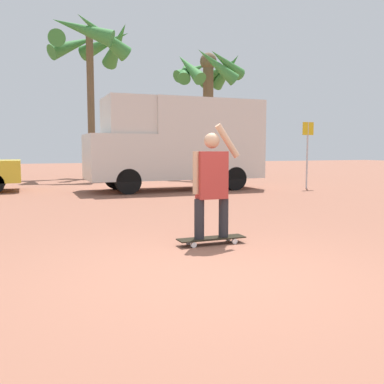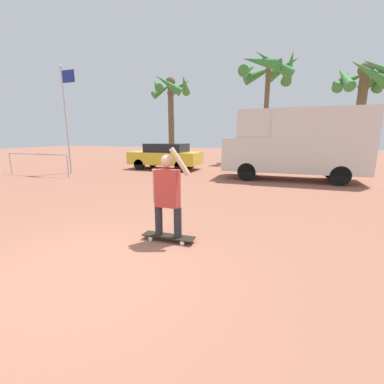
% 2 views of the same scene
% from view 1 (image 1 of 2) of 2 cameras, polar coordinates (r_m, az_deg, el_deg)
% --- Properties ---
extents(ground_plane, '(80.00, 80.00, 0.00)m').
position_cam_1_polar(ground_plane, '(4.70, 3.18, -11.00)').
color(ground_plane, '#935B47').
extents(skateboard, '(0.99, 0.25, 0.10)m').
position_cam_1_polar(skateboard, '(6.14, 2.61, -6.25)').
color(skateboard, black).
rests_on(skateboard, ground_plane).
extents(person_skateboarder, '(0.71, 0.22, 1.62)m').
position_cam_1_polar(person_skateboarder, '(6.02, 2.63, 1.69)').
color(person_skateboarder, '#28282D').
rests_on(person_skateboarder, skateboard).
extents(camper_van, '(5.81, 2.07, 3.01)m').
position_cam_1_polar(camper_van, '(14.45, -1.85, 6.77)').
color(camper_van, black).
rests_on(camper_van, ground_plane).
extents(palm_tree_near_van, '(3.53, 3.51, 6.08)m').
position_cam_1_polar(palm_tree_near_van, '(21.30, 2.14, 15.04)').
color(palm_tree_near_van, brown).
rests_on(palm_tree_near_van, ground_plane).
extents(palm_tree_center_background, '(4.14, 4.32, 7.39)m').
position_cam_1_polar(palm_tree_center_background, '(21.60, -13.39, 18.65)').
color(palm_tree_center_background, brown).
rests_on(palm_tree_center_background, ground_plane).
extents(street_sign, '(0.44, 0.06, 2.29)m').
position_cam_1_polar(street_sign, '(15.33, 15.14, 5.95)').
color(street_sign, '#B7B7BC').
rests_on(street_sign, ground_plane).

